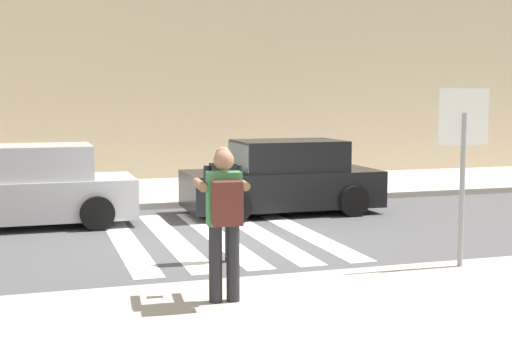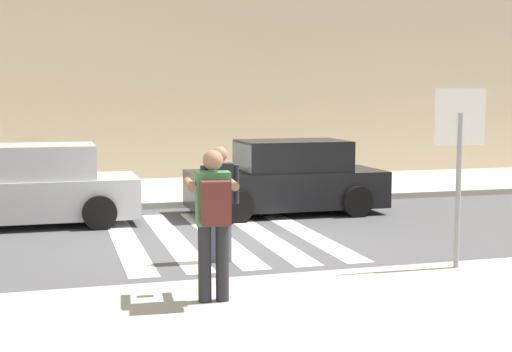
# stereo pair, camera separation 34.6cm
# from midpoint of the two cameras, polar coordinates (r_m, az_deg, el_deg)

# --- Properties ---
(ground_plane) EXTENTS (120.00, 120.00, 0.00)m
(ground_plane) POSITION_cam_midpoint_polar(r_m,az_deg,el_deg) (12.47, -3.72, -5.03)
(ground_plane) COLOR #4C4C4F
(sidewalk_far) EXTENTS (60.00, 4.80, 0.14)m
(sidewalk_far) POSITION_cam_midpoint_polar(r_m,az_deg,el_deg) (18.26, -8.21, -1.25)
(sidewalk_far) COLOR #B2AD9E
(sidewalk_far) RESTS_ON ground
(building_facade_far) EXTENTS (56.00, 4.00, 7.21)m
(building_facade_far) POSITION_cam_midpoint_polar(r_m,az_deg,el_deg) (22.50, -10.19, 9.15)
(building_facade_far) COLOR beige
(building_facade_far) RESTS_ON ground
(crosswalk_stripe_0) EXTENTS (0.44, 5.20, 0.01)m
(crosswalk_stripe_0) POSITION_cam_midpoint_polar(r_m,az_deg,el_deg) (12.39, -11.18, -5.19)
(crosswalk_stripe_0) COLOR silver
(crosswalk_stripe_0) RESTS_ON ground
(crosswalk_stripe_1) EXTENTS (0.44, 5.20, 0.01)m
(crosswalk_stripe_1) POSITION_cam_midpoint_polar(r_m,az_deg,el_deg) (12.50, -7.52, -5.02)
(crosswalk_stripe_1) COLOR silver
(crosswalk_stripe_1) RESTS_ON ground
(crosswalk_stripe_2) EXTENTS (0.44, 5.20, 0.01)m
(crosswalk_stripe_2) POSITION_cam_midpoint_polar(r_m,az_deg,el_deg) (12.66, -3.93, -4.84)
(crosswalk_stripe_2) COLOR silver
(crosswalk_stripe_2) RESTS_ON ground
(crosswalk_stripe_3) EXTENTS (0.44, 5.20, 0.01)m
(crosswalk_stripe_3) POSITION_cam_midpoint_polar(r_m,az_deg,el_deg) (12.86, -0.46, -4.64)
(crosswalk_stripe_3) COLOR silver
(crosswalk_stripe_3) RESTS_ON ground
(crosswalk_stripe_4) EXTENTS (0.44, 5.20, 0.01)m
(crosswalk_stripe_4) POSITION_cam_midpoint_polar(r_m,az_deg,el_deg) (13.11, 2.90, -4.44)
(crosswalk_stripe_4) COLOR silver
(crosswalk_stripe_4) RESTS_ON ground
(stop_sign) EXTENTS (0.76, 0.08, 2.43)m
(stop_sign) POSITION_cam_midpoint_polar(r_m,az_deg,el_deg) (9.97, 15.29, 2.98)
(stop_sign) COLOR gray
(stop_sign) RESTS_ON sidewalk_near
(photographer_with_backpack) EXTENTS (0.63, 0.88, 1.72)m
(photographer_with_backpack) POSITION_cam_midpoint_polar(r_m,az_deg,el_deg) (7.97, -3.79, -2.92)
(photographer_with_backpack) COLOR #232328
(photographer_with_backpack) RESTS_ON sidewalk_near
(pedestrian_crossing) EXTENTS (0.58, 0.27, 1.72)m
(pedestrian_crossing) POSITION_cam_midpoint_polar(r_m,az_deg,el_deg) (10.58, -3.58, -1.70)
(pedestrian_crossing) COLOR #474C60
(pedestrian_crossing) RESTS_ON ground
(parked_car_silver) EXTENTS (4.10, 1.92, 1.55)m
(parked_car_silver) POSITION_cam_midpoint_polar(r_m,az_deg,el_deg) (14.28, -18.52, -0.95)
(parked_car_silver) COLOR #B7BABF
(parked_car_silver) RESTS_ON ground
(parked_car_black) EXTENTS (4.10, 1.92, 1.55)m
(parked_car_black) POSITION_cam_midpoint_polar(r_m,az_deg,el_deg) (15.10, 1.57, -0.25)
(parked_car_black) COLOR black
(parked_car_black) RESTS_ON ground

